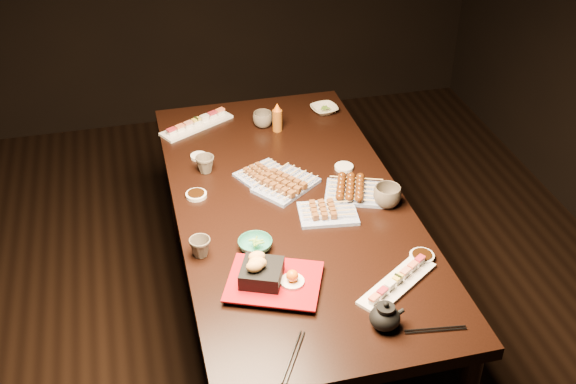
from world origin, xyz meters
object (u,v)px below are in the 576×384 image
object	(u,v)px
teapot	(385,315)
yakitori_plate_center	(286,181)
yakitori_plate_left	(261,170)
teacup_far_left	(205,164)
edamame_bowl_cream	(324,109)
sushi_platter_near	(398,280)
sushi_platter_far	(196,122)
teacup_near_left	(200,247)
teacup_far_right	(263,119)
yakitori_plate_right	(328,209)
teacup_mid_right	(387,196)
edamame_bowl_green	(255,245)
tempura_tray	(274,273)
dining_table	(291,275)
condiment_bottle	(277,117)

from	to	relation	value
teapot	yakitori_plate_center	bearing A→B (deg)	93.84
yakitori_plate_left	teacup_far_left	size ratio (longest dim) A/B	2.46
yakitori_plate_left	edamame_bowl_cream	size ratio (longest dim) A/B	1.57
sushi_platter_near	sushi_platter_far	xyz separation A→B (m)	(-0.51, 1.25, 0.00)
teacup_near_left	teacup_far_right	size ratio (longest dim) A/B	0.85
yakitori_plate_left	yakitori_plate_center	bearing A→B (deg)	-80.50
yakitori_plate_left	teacup_far_left	bearing A→B (deg)	134.22
yakitori_plate_right	yakitori_plate_center	bearing A→B (deg)	123.29
sushi_platter_far	edamame_bowl_cream	world-z (taller)	sushi_platter_far
yakitori_plate_right	teacup_far_left	xyz separation A→B (m)	(-0.41, 0.42, 0.01)
sushi_platter_far	teacup_mid_right	world-z (taller)	teacup_mid_right
sushi_platter_far	teacup_mid_right	bearing A→B (deg)	99.82
edamame_bowl_green	teacup_far_right	xyz separation A→B (m)	(0.22, 0.87, 0.02)
yakitori_plate_right	yakitori_plate_left	distance (m)	0.39
teacup_near_left	teapot	xyz separation A→B (m)	(0.51, -0.49, 0.01)
edamame_bowl_cream	yakitori_plate_center	bearing A→B (deg)	-119.61
teacup_near_left	teapot	distance (m)	0.71
tempura_tray	teacup_near_left	distance (m)	0.31
edamame_bowl_green	teacup_far_left	size ratio (longest dim) A/B	1.57
yakitori_plate_right	teacup_far_right	bearing A→B (deg)	104.59
teacup_mid_right	yakitori_plate_center	bearing A→B (deg)	148.35
sushi_platter_far	teapot	distance (m)	1.48
teacup_near_left	yakitori_plate_center	bearing A→B (deg)	41.22
sushi_platter_near	sushi_platter_far	world-z (taller)	sushi_platter_far
teacup_far_left	teapot	bearing A→B (deg)	-67.97
edamame_bowl_cream	teacup_mid_right	distance (m)	0.80
dining_table	teacup_mid_right	world-z (taller)	teacup_mid_right
yakitori_plate_center	yakitori_plate_right	size ratio (longest dim) A/B	1.09
teacup_far_right	condiment_bottle	distance (m)	0.08
yakitori_plate_left	teapot	bearing A→B (deg)	-104.41
dining_table	sushi_platter_near	distance (m)	0.72
teacup_far_right	edamame_bowl_green	bearing A→B (deg)	-103.90
tempura_tray	teapot	xyz separation A→B (m)	(0.30, -0.27, -0.01)
dining_table	condiment_bottle	bearing A→B (deg)	80.65
yakitori_plate_left	dining_table	bearing A→B (deg)	-98.38
edamame_bowl_cream	condiment_bottle	xyz separation A→B (m)	(-0.26, -0.12, 0.05)
yakitori_plate_left	tempura_tray	world-z (taller)	tempura_tray
edamame_bowl_cream	teacup_mid_right	bearing A→B (deg)	-88.31
sushi_platter_far	teacup_far_left	bearing A→B (deg)	58.97
sushi_platter_near	teacup_far_right	distance (m)	1.20
dining_table	teacup_far_left	size ratio (longest dim) A/B	22.83
sushi_platter_near	teapot	xyz separation A→B (m)	(-0.11, -0.17, 0.03)
yakitori_plate_center	edamame_bowl_cream	bearing A→B (deg)	23.73
teapot	yakitori_plate_right	bearing A→B (deg)	86.46
teacup_near_left	teacup_far_left	bearing A→B (deg)	79.78
yakitori_plate_center	teacup_near_left	bearing A→B (deg)	-175.44
teacup_near_left	teacup_far_right	xyz separation A→B (m)	(0.41, 0.86, -0.00)
sushi_platter_far	teapot	size ratio (longest dim) A/B	3.04
yakitori_plate_center	edamame_bowl_cream	xyz separation A→B (m)	(0.33, 0.58, -0.02)
teapot	teacup_near_left	bearing A→B (deg)	132.40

